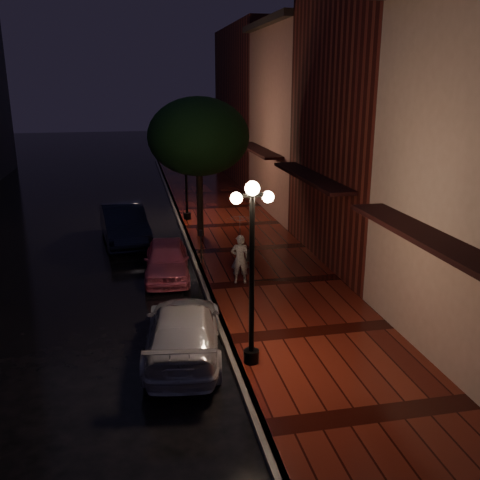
{
  "coord_description": "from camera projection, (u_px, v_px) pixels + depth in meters",
  "views": [
    {
      "loc": [
        -2.16,
        -15.97,
        6.48
      ],
      "look_at": [
        1.27,
        0.83,
        1.4
      ],
      "focal_mm": 40.0,
      "sensor_mm": 36.0,
      "label": 1
    }
  ],
  "objects": [
    {
      "name": "ground",
      "position": [
        207.0,
        291.0,
        17.26
      ],
      "size": [
        120.0,
        120.0,
        0.0
      ],
      "primitive_type": "plane",
      "color": "black",
      "rests_on": "ground"
    },
    {
      "name": "sidewalk",
      "position": [
        274.0,
        284.0,
        17.67
      ],
      "size": [
        4.5,
        60.0,
        0.15
      ],
      "primitive_type": "cube",
      "color": "#42110B",
      "rests_on": "ground"
    },
    {
      "name": "curb",
      "position": [
        207.0,
        289.0,
        17.24
      ],
      "size": [
        0.25,
        60.0,
        0.15
      ],
      "primitive_type": "cube",
      "color": "#595451",
      "rests_on": "ground"
    },
    {
      "name": "storefront_mid",
      "position": [
        392.0,
        111.0,
        18.92
      ],
      "size": [
        5.0,
        8.0,
        11.0
      ],
      "primitive_type": "cube",
      "color": "#511914",
      "rests_on": "ground"
    },
    {
      "name": "storefront_far",
      "position": [
        315.0,
        123.0,
        26.72
      ],
      "size": [
        5.0,
        8.0,
        9.0
      ],
      "primitive_type": "cube",
      "color": "#8C5951",
      "rests_on": "ground"
    },
    {
      "name": "storefront_extra",
      "position": [
        266.0,
        105.0,
        35.97
      ],
      "size": [
        5.0,
        12.0,
        10.0
      ],
      "primitive_type": "cube",
      "color": "#511914",
      "rests_on": "ground"
    },
    {
      "name": "streetlamp_near",
      "position": [
        252.0,
        264.0,
        11.89
      ],
      "size": [
        0.96,
        0.36,
        4.31
      ],
      "color": "black",
      "rests_on": "sidewalk"
    },
    {
      "name": "streetlamp_far",
      "position": [
        186.0,
        168.0,
        25.04
      ],
      "size": [
        0.96,
        0.36,
        4.31
      ],
      "color": "black",
      "rests_on": "sidewalk"
    },
    {
      "name": "street_tree",
      "position": [
        199.0,
        139.0,
        21.8
      ],
      "size": [
        4.16,
        4.16,
        5.8
      ],
      "color": "black",
      "rests_on": "sidewalk"
    },
    {
      "name": "pink_car",
      "position": [
        167.0,
        260.0,
        18.32
      ],
      "size": [
        1.74,
        3.79,
        1.26
      ],
      "primitive_type": "imported",
      "rotation": [
        0.0,
        0.0,
        -0.07
      ],
      "color": "#D05674",
      "rests_on": "ground"
    },
    {
      "name": "navy_car",
      "position": [
        124.0,
        224.0,
        22.26
      ],
      "size": [
        2.24,
        4.96,
        1.58
      ],
      "primitive_type": "imported",
      "rotation": [
        0.0,
        0.0,
        0.12
      ],
      "color": "black",
      "rests_on": "ground"
    },
    {
      "name": "silver_car",
      "position": [
        183.0,
        331.0,
        13.02
      ],
      "size": [
        2.39,
        4.67,
        1.3
      ],
      "primitive_type": "imported",
      "rotation": [
        0.0,
        0.0,
        3.01
      ],
      "color": "#B6B5BD",
      "rests_on": "ground"
    },
    {
      "name": "woman_with_umbrella",
      "position": [
        240.0,
        238.0,
        17.15
      ],
      "size": [
        0.95,
        0.96,
        2.28
      ],
      "rotation": [
        0.0,
        0.0,
        2.95
      ],
      "color": "white",
      "rests_on": "sidewalk"
    },
    {
      "name": "parking_meter",
      "position": [
        201.0,
        243.0,
        19.24
      ],
      "size": [
        0.13,
        0.11,
        1.25
      ],
      "rotation": [
        0.0,
        0.0,
        -0.26
      ],
      "color": "black",
      "rests_on": "sidewalk"
    }
  ]
}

